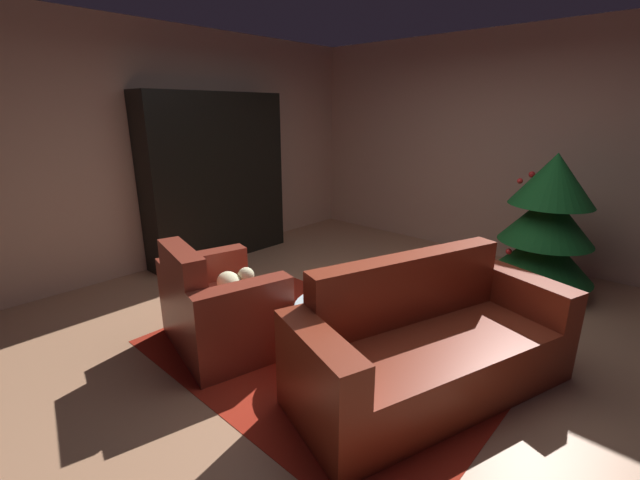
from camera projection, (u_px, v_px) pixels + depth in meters
name	position (u px, v px, depth m)	size (l,w,h in m)	color
ground_plane	(368.00, 334.00, 3.53)	(6.73, 6.73, 0.00)	#AC7A58
wall_back	(509.00, 148.00, 5.06)	(5.73, 0.06, 2.72)	tan
wall_left	(178.00, 149.00, 4.96)	(0.06, 5.58, 2.72)	tan
area_rug	(322.00, 354.00, 3.23)	(2.57, 1.86, 0.01)	#9D2213
bookshelf_unit	(225.00, 177.00, 5.20)	(0.39, 1.81, 2.00)	black
armchair_red	(220.00, 309.00, 3.29)	(1.11, 0.94, 0.86)	maroon
couch_red	(429.00, 348.00, 2.77)	(1.33, 2.05, 0.87)	maroon
coffee_table	(344.00, 311.00, 3.02)	(0.72, 0.72, 0.46)	black
book_stack_on_table	(340.00, 295.00, 3.02)	(0.20, 0.18, 0.13)	red
bottle_on_table	(371.00, 298.00, 2.90)	(0.07, 0.07, 0.25)	#1A5E1F
decorated_tree	(547.00, 223.00, 4.14)	(0.98, 0.98, 1.42)	brown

